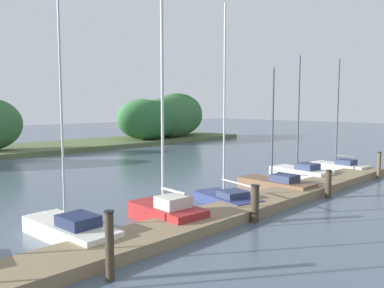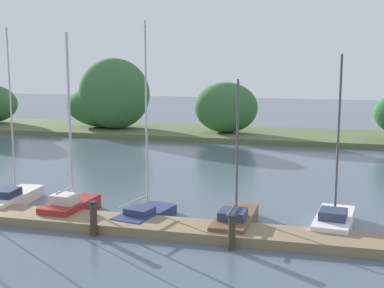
{
  "view_description": "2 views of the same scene",
  "coord_description": "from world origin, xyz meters",
  "px_view_note": "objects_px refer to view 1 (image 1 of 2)",
  "views": [
    {
      "loc": [
        -10.66,
        2.33,
        4.03
      ],
      "look_at": [
        -0.63,
        12.18,
        2.63
      ],
      "focal_mm": 37.18,
      "sensor_mm": 36.0,
      "label": 1
    },
    {
      "loc": [
        8.66,
        -7.15,
        6.53
      ],
      "look_at": [
        3.18,
        13.75,
        3.0
      ],
      "focal_mm": 49.32,
      "sensor_mm": 36.0,
      "label": 2
    }
  ],
  "objects_px": {
    "sailboat_6": "(299,171)",
    "sailboat_4": "(226,196)",
    "mooring_piling_2": "(255,204)",
    "mooring_piling_4": "(379,165)",
    "sailboat_7": "(338,165)",
    "sailboat_2": "(68,228)",
    "sailboat_3": "(166,209)",
    "mooring_piling_1": "(110,246)",
    "mooring_piling_3": "(328,184)",
    "sailboat_5": "(275,183)"
  },
  "relations": [
    {
      "from": "mooring_piling_2",
      "to": "sailboat_5",
      "type": "bearing_deg",
      "value": 25.82
    },
    {
      "from": "sailboat_7",
      "to": "sailboat_5",
      "type": "bearing_deg",
      "value": 95.33
    },
    {
      "from": "sailboat_7",
      "to": "mooring_piling_2",
      "type": "xyz_separation_m",
      "value": [
        -12.22,
        -2.59,
        0.29
      ]
    },
    {
      "from": "mooring_piling_2",
      "to": "mooring_piling_3",
      "type": "relative_size",
      "value": 1.06
    },
    {
      "from": "mooring_piling_1",
      "to": "mooring_piling_4",
      "type": "distance_m",
      "value": 17.35
    },
    {
      "from": "sailboat_3",
      "to": "sailboat_5",
      "type": "height_order",
      "value": "sailboat_3"
    },
    {
      "from": "mooring_piling_3",
      "to": "sailboat_3",
      "type": "bearing_deg",
      "value": 161.97
    },
    {
      "from": "sailboat_7",
      "to": "mooring_piling_3",
      "type": "bearing_deg",
      "value": 114.92
    },
    {
      "from": "sailboat_7",
      "to": "sailboat_2",
      "type": "bearing_deg",
      "value": 92.3
    },
    {
      "from": "sailboat_5",
      "to": "mooring_piling_3",
      "type": "height_order",
      "value": "sailboat_5"
    },
    {
      "from": "mooring_piling_4",
      "to": "sailboat_3",
      "type": "bearing_deg",
      "value": 170.03
    },
    {
      "from": "sailboat_5",
      "to": "mooring_piling_4",
      "type": "relative_size",
      "value": 3.87
    },
    {
      "from": "sailboat_6",
      "to": "sailboat_4",
      "type": "bearing_deg",
      "value": 103.21
    },
    {
      "from": "mooring_piling_1",
      "to": "mooring_piling_3",
      "type": "relative_size",
      "value": 1.34
    },
    {
      "from": "mooring_piling_3",
      "to": "mooring_piling_4",
      "type": "relative_size",
      "value": 0.83
    },
    {
      "from": "sailboat_5",
      "to": "sailboat_6",
      "type": "xyz_separation_m",
      "value": [
        3.74,
        0.81,
        0.03
      ]
    },
    {
      "from": "sailboat_2",
      "to": "sailboat_4",
      "type": "xyz_separation_m",
      "value": [
        6.55,
        -0.7,
        -0.03
      ]
    },
    {
      "from": "sailboat_4",
      "to": "sailboat_7",
      "type": "relative_size",
      "value": 1.18
    },
    {
      "from": "sailboat_3",
      "to": "sailboat_5",
      "type": "distance_m",
      "value": 7.0
    },
    {
      "from": "mooring_piling_1",
      "to": "mooring_piling_4",
      "type": "relative_size",
      "value": 1.11
    },
    {
      "from": "sailboat_6",
      "to": "mooring_piling_1",
      "type": "distance_m",
      "value": 15.12
    },
    {
      "from": "mooring_piling_1",
      "to": "mooring_piling_4",
      "type": "xyz_separation_m",
      "value": [
        17.35,
        0.19,
        -0.08
      ]
    },
    {
      "from": "sailboat_7",
      "to": "mooring_piling_1",
      "type": "distance_m",
      "value": 18.52
    },
    {
      "from": "sailboat_5",
      "to": "mooring_piling_3",
      "type": "relative_size",
      "value": 4.69
    },
    {
      "from": "sailboat_2",
      "to": "mooring_piling_2",
      "type": "distance_m",
      "value": 6.12
    },
    {
      "from": "sailboat_4",
      "to": "sailboat_6",
      "type": "xyz_separation_m",
      "value": [
        7.43,
        0.89,
        0.04
      ]
    },
    {
      "from": "mooring_piling_1",
      "to": "sailboat_6",
      "type": "bearing_deg",
      "value": 13.31
    },
    {
      "from": "sailboat_4",
      "to": "mooring_piling_3",
      "type": "distance_m",
      "value": 4.7
    },
    {
      "from": "mooring_piling_3",
      "to": "mooring_piling_1",
      "type": "bearing_deg",
      "value": -179.18
    },
    {
      "from": "sailboat_4",
      "to": "sailboat_5",
      "type": "height_order",
      "value": "sailboat_4"
    },
    {
      "from": "mooring_piling_1",
      "to": "mooring_piling_3",
      "type": "height_order",
      "value": "mooring_piling_1"
    },
    {
      "from": "sailboat_3",
      "to": "mooring_piling_1",
      "type": "height_order",
      "value": "sailboat_3"
    },
    {
      "from": "sailboat_4",
      "to": "mooring_piling_2",
      "type": "distance_m",
      "value": 2.62
    },
    {
      "from": "sailboat_5",
      "to": "sailboat_6",
      "type": "height_order",
      "value": "sailboat_6"
    },
    {
      "from": "sailboat_6",
      "to": "sailboat_2",
      "type": "bearing_deg",
      "value": 97.19
    },
    {
      "from": "sailboat_2",
      "to": "sailboat_6",
      "type": "xyz_separation_m",
      "value": [
        13.98,
        0.19,
        0.02
      ]
    },
    {
      "from": "sailboat_6",
      "to": "mooring_piling_1",
      "type": "relative_size",
      "value": 4.07
    },
    {
      "from": "mooring_piling_2",
      "to": "mooring_piling_4",
      "type": "distance_m",
      "value": 11.29
    },
    {
      "from": "sailboat_2",
      "to": "sailboat_3",
      "type": "xyz_separation_m",
      "value": [
        3.24,
        -0.75,
        0.09
      ]
    },
    {
      "from": "sailboat_6",
      "to": "mooring_piling_1",
      "type": "bearing_deg",
      "value": 109.73
    },
    {
      "from": "sailboat_3",
      "to": "sailboat_4",
      "type": "bearing_deg",
      "value": -85.24
    },
    {
      "from": "sailboat_6",
      "to": "sailboat_7",
      "type": "height_order",
      "value": "sailboat_7"
    },
    {
      "from": "sailboat_3",
      "to": "mooring_piling_2",
      "type": "height_order",
      "value": "sailboat_3"
    },
    {
      "from": "sailboat_7",
      "to": "mooring_piling_4",
      "type": "height_order",
      "value": "sailboat_7"
    },
    {
      "from": "sailboat_6",
      "to": "sailboat_7",
      "type": "relative_size",
      "value": 0.99
    },
    {
      "from": "sailboat_3",
      "to": "mooring_piling_1",
      "type": "bearing_deg",
      "value": 126.5
    },
    {
      "from": "sailboat_3",
      "to": "mooring_piling_3",
      "type": "bearing_deg",
      "value": -104.17
    },
    {
      "from": "mooring_piling_2",
      "to": "mooring_piling_4",
      "type": "bearing_deg",
      "value": -0.53
    },
    {
      "from": "sailboat_4",
      "to": "sailboat_6",
      "type": "relative_size",
      "value": 1.19
    },
    {
      "from": "mooring_piling_4",
      "to": "sailboat_6",
      "type": "bearing_deg",
      "value": 128.72
    }
  ]
}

